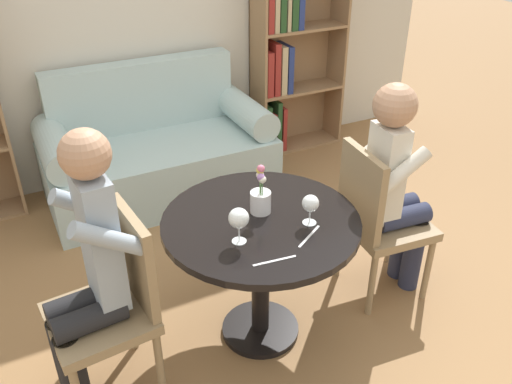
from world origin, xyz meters
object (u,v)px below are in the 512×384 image
Objects in this scene: chair_right at (377,217)px; person_right at (396,186)px; couch at (157,153)px; bookshelf_right at (286,58)px; person_left at (87,274)px; wine_glass_right at (310,204)px; wine_glass_left at (239,219)px; chair_left at (114,301)px; flower_vase at (261,197)px.

chair_right is 0.20m from person_right.
chair_right is (0.71, -1.62, 0.18)m from couch.
bookshelf_right is 1.97m from chair_right.
person_left is at bearing -115.77° from couch.
bookshelf_right is 2.28m from wine_glass_right.
wine_glass_left is at bearing 102.37° from person_right.
chair_right is at bearing 86.20° from person_right.
chair_right is at bearing 86.00° from person_left.
couch is at bearing 31.44° from person_right.
person_left is (-0.09, -0.01, 0.19)m from chair_left.
couch is at bearing 90.99° from flower_vase.
person_right is 0.98m from wine_glass_left.
chair_left is 1.42m from chair_right.
person_left is 1.05× the size of person_right.
person_left reaches higher than person_right.
person_left is at bearing 173.16° from wine_glass_right.
bookshelf_right is 1.95m from person_right.
person_right reaches higher than wine_glass_right.
wine_glass_left is at bearing -138.70° from flower_vase.
bookshelf_right reaches higher than chair_left.
flower_vase is at bearing 41.30° from wine_glass_left.
wine_glass_left is 1.15× the size of wine_glass_right.
chair_right is 3.61× the size of flower_vase.
chair_right is 0.73× the size of person_right.
person_left is 0.99m from wine_glass_right.
chair_left is 0.69× the size of person_left.
person_right is 8.52× the size of wine_glass_right.
person_right is (1.50, 0.00, 0.18)m from chair_left.
wine_glass_right is (0.89, -0.13, 0.31)m from chair_left.
wine_glass_right is (-0.61, -0.13, 0.13)m from person_right.
person_right reaches higher than wine_glass_left.
flower_vase is at bearing 92.24° from chair_right.
bookshelf_right is at bearing 62.93° from wine_glass_right.
wine_glass_right is at bearing 76.64° from chair_left.
bookshelf_right is 1.24× the size of person_right.
wine_glass_left is 0.35m from wine_glass_right.
flower_vase reaches higher than wine_glass_left.
bookshelf_right is 1.18× the size of person_left.
flower_vase reaches higher than wine_glass_right.
person_right is (0.79, -1.63, 0.36)m from couch.
wine_glass_right is at bearing -49.74° from flower_vase.
person_right reaches higher than chair_right.
chair_left is at bearing 96.10° from chair_right.
chair_right is 1.51m from person_left.
wine_glass_right is (0.35, -0.02, -0.02)m from wine_glass_left.
person_left is 8.96× the size of wine_glass_right.
flower_vase is (0.82, 0.07, 0.10)m from person_left.
chair_right is at bearing 8.43° from wine_glass_left.
flower_vase is at bearing 91.56° from person_right.
chair_right is (1.42, 0.01, 0.00)m from chair_left.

